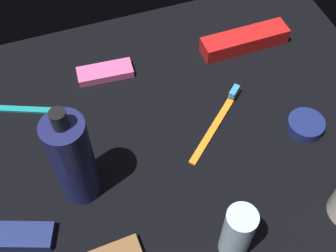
% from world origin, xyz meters
% --- Properties ---
extents(ground_plane, '(0.84, 0.64, 0.01)m').
position_xyz_m(ground_plane, '(0.00, 0.00, -0.01)').
color(ground_plane, black).
extents(lotion_bottle, '(0.06, 0.06, 0.20)m').
position_xyz_m(lotion_bottle, '(-0.16, -0.05, 0.09)').
color(lotion_bottle, '#1A1E4E').
rests_on(lotion_bottle, ground_plane).
extents(deodorant_stick, '(0.04, 0.04, 0.11)m').
position_xyz_m(deodorant_stick, '(0.02, -0.22, 0.05)').
color(deodorant_stick, silver).
rests_on(deodorant_stick, ground_plane).
extents(toothbrush_orange, '(0.14, 0.13, 0.02)m').
position_xyz_m(toothbrush_orange, '(0.09, 0.00, 0.01)').
color(toothbrush_orange, orange).
rests_on(toothbrush_orange, ground_plane).
extents(toothbrush_teal, '(0.17, 0.08, 0.02)m').
position_xyz_m(toothbrush_teal, '(-0.24, 0.14, 0.01)').
color(toothbrush_teal, teal).
rests_on(toothbrush_teal, ground_plane).
extents(toothpaste_box_red, '(0.18, 0.05, 0.03)m').
position_xyz_m(toothpaste_box_red, '(0.21, 0.16, 0.02)').
color(toothpaste_box_red, red).
rests_on(toothpaste_box_red, ground_plane).
extents(snack_bar_pink, '(0.11, 0.05, 0.01)m').
position_xyz_m(snack_bar_pink, '(-0.07, 0.17, 0.01)').
color(snack_bar_pink, '#E55999').
rests_on(snack_bar_pink, ground_plane).
extents(snack_bar_navy, '(0.11, 0.07, 0.01)m').
position_xyz_m(snack_bar_navy, '(-0.27, -0.10, 0.01)').
color(snack_bar_navy, navy).
rests_on(snack_bar_navy, ground_plane).
extents(cream_tin_left, '(0.06, 0.06, 0.02)m').
position_xyz_m(cream_tin_left, '(0.23, -0.06, 0.01)').
color(cream_tin_left, navy).
rests_on(cream_tin_left, ground_plane).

